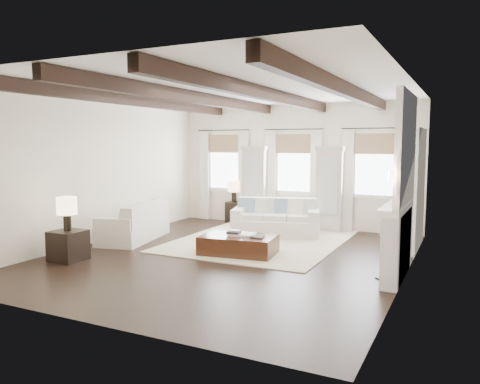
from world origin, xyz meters
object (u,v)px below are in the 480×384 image
at_px(sofa_left, 136,225).
at_px(side_table_front, 68,246).
at_px(ottoman, 239,245).
at_px(side_table_back, 234,212).
at_px(sofa_back, 276,220).

relative_size(sofa_left, side_table_front, 3.80).
bearing_deg(ottoman, side_table_front, -152.78).
distance_m(side_table_front, side_table_back, 5.24).
height_order(ottoman, side_table_front, side_table_front).
xyz_separation_m(sofa_left, side_table_front, (0.05, -2.07, -0.06)).
bearing_deg(ottoman, sofa_back, 84.14).
bearing_deg(side_table_back, sofa_left, -106.66).
distance_m(sofa_back, ottoman, 2.14).
height_order(sofa_left, side_table_front, sofa_left).
bearing_deg(side_table_back, sofa_back, -34.59).
relative_size(sofa_back, side_table_front, 3.91).
bearing_deg(sofa_back, ottoman, -88.48).
bearing_deg(sofa_left, side_table_front, -88.49).
height_order(sofa_back, sofa_left, sofa_back).
xyz_separation_m(sofa_left, ottoman, (2.72, -0.24, -0.16)).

